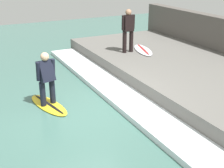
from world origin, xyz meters
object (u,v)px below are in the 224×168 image
(surfboard_waiting_near, at_px, (143,50))
(surfer_waiting_near, at_px, (128,28))
(surfer_riding, at_px, (46,76))
(surfboard_riding, at_px, (49,105))

(surfboard_waiting_near, bearing_deg, surfer_waiting_near, 172.48)
(surfer_riding, height_order, surfboard_waiting_near, surfer_riding)
(surfboard_riding, distance_m, surfer_riding, 0.87)
(surfer_riding, xyz_separation_m, surfer_waiting_near, (3.85, 2.26, 0.55))
(surfboard_riding, xyz_separation_m, surfer_waiting_near, (3.85, 2.26, 1.42))
(surfer_riding, bearing_deg, surfer_waiting_near, 30.47)
(surfer_riding, height_order, surfer_waiting_near, surfer_waiting_near)
(surfboard_riding, relative_size, surfer_waiting_near, 1.12)
(surfboard_riding, height_order, surfboard_waiting_near, surfboard_waiting_near)
(surfboard_riding, bearing_deg, surfer_riding, -45.00)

